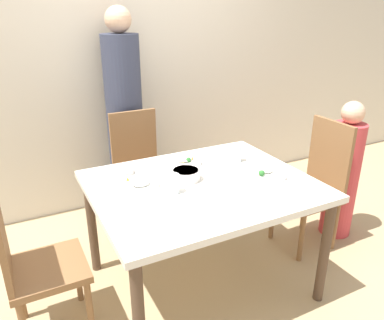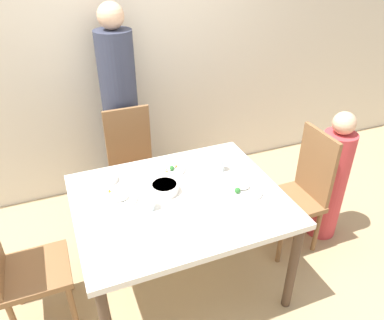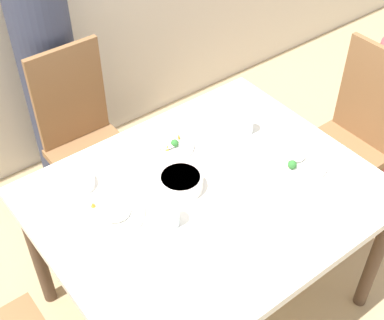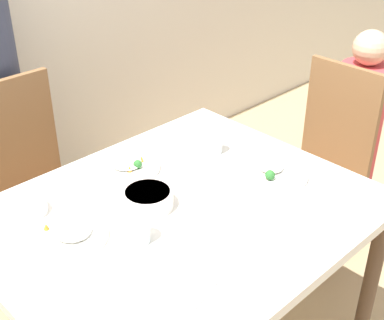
{
  "view_description": "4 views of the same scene",
  "coord_description": "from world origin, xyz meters",
  "px_view_note": "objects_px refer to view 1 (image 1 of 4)",
  "views": [
    {
      "loc": [
        -0.98,
        -1.78,
        1.71
      ],
      "look_at": [
        -0.04,
        0.05,
        0.88
      ],
      "focal_mm": 35.0,
      "sensor_mm": 36.0,
      "label": 1
    },
    {
      "loc": [
        -0.63,
        -1.79,
        2.18
      ],
      "look_at": [
        0.12,
        0.09,
        0.94
      ],
      "focal_mm": 35.0,
      "sensor_mm": 36.0,
      "label": 2
    },
    {
      "loc": [
        -0.94,
        -1.12,
        2.27
      ],
      "look_at": [
        -0.05,
        0.03,
        0.93
      ],
      "focal_mm": 50.0,
      "sensor_mm": 36.0,
      "label": 3
    },
    {
      "loc": [
        -1.02,
        -1.11,
        1.82
      ],
      "look_at": [
        0.09,
        0.03,
        0.89
      ],
      "focal_mm": 50.0,
      "sensor_mm": 36.0,
      "label": 4
    }
  ],
  "objects_px": {
    "chair_adult_spot": "(140,170)",
    "glass_water_tall": "(237,153)",
    "person_adult": "(125,123)",
    "plate_rice_adult": "(138,184)",
    "chair_child_spot": "(315,183)",
    "person_child": "(343,175)",
    "bowl_curry": "(186,174)"
  },
  "relations": [
    {
      "from": "person_adult",
      "to": "person_child",
      "type": "xyz_separation_m",
      "value": [
        1.38,
        -1.14,
        -0.31
      ]
    },
    {
      "from": "glass_water_tall",
      "to": "person_child",
      "type": "bearing_deg",
      "value": -8.98
    },
    {
      "from": "chair_adult_spot",
      "to": "bowl_curry",
      "type": "bearing_deg",
      "value": -87.97
    },
    {
      "from": "person_child",
      "to": "chair_adult_spot",
      "type": "bearing_deg",
      "value": 148.96
    },
    {
      "from": "chair_child_spot",
      "to": "plate_rice_adult",
      "type": "height_order",
      "value": "chair_child_spot"
    },
    {
      "from": "chair_child_spot",
      "to": "person_child",
      "type": "height_order",
      "value": "person_child"
    },
    {
      "from": "bowl_curry",
      "to": "glass_water_tall",
      "type": "distance_m",
      "value": 0.45
    },
    {
      "from": "chair_adult_spot",
      "to": "plate_rice_adult",
      "type": "xyz_separation_m",
      "value": [
        -0.27,
        -0.75,
        0.25
      ]
    },
    {
      "from": "plate_rice_adult",
      "to": "glass_water_tall",
      "type": "distance_m",
      "value": 0.74
    },
    {
      "from": "plate_rice_adult",
      "to": "chair_child_spot",
      "type": "bearing_deg",
      "value": -3.34
    },
    {
      "from": "chair_adult_spot",
      "to": "person_adult",
      "type": "distance_m",
      "value": 0.45
    },
    {
      "from": "chair_adult_spot",
      "to": "chair_child_spot",
      "type": "relative_size",
      "value": 1.0
    },
    {
      "from": "bowl_curry",
      "to": "chair_child_spot",
      "type": "bearing_deg",
      "value": -2.04
    },
    {
      "from": "chair_child_spot",
      "to": "bowl_curry",
      "type": "bearing_deg",
      "value": -92.04
    },
    {
      "from": "chair_adult_spot",
      "to": "person_child",
      "type": "relative_size",
      "value": 0.89
    },
    {
      "from": "chair_adult_spot",
      "to": "person_child",
      "type": "bearing_deg",
      "value": -31.04
    },
    {
      "from": "chair_child_spot",
      "to": "plate_rice_adult",
      "type": "xyz_separation_m",
      "value": [
        -1.36,
        0.08,
        0.25
      ]
    },
    {
      "from": "person_adult",
      "to": "plate_rice_adult",
      "type": "distance_m",
      "value": 1.1
    },
    {
      "from": "chair_adult_spot",
      "to": "plate_rice_adult",
      "type": "distance_m",
      "value": 0.83
    },
    {
      "from": "plate_rice_adult",
      "to": "glass_water_tall",
      "type": "xyz_separation_m",
      "value": [
        0.73,
        0.06,
        0.04
      ]
    },
    {
      "from": "plate_rice_adult",
      "to": "person_child",
      "type": "bearing_deg",
      "value": -2.76
    },
    {
      "from": "person_adult",
      "to": "person_child",
      "type": "bearing_deg",
      "value": -39.67
    },
    {
      "from": "chair_child_spot",
      "to": "person_child",
      "type": "bearing_deg",
      "value": 90.0
    },
    {
      "from": "person_adult",
      "to": "person_child",
      "type": "height_order",
      "value": "person_adult"
    },
    {
      "from": "person_child",
      "to": "glass_water_tall",
      "type": "height_order",
      "value": "person_child"
    },
    {
      "from": "chair_child_spot",
      "to": "bowl_curry",
      "type": "height_order",
      "value": "chair_child_spot"
    },
    {
      "from": "chair_child_spot",
      "to": "person_adult",
      "type": "distance_m",
      "value": 1.61
    },
    {
      "from": "chair_adult_spot",
      "to": "person_adult",
      "type": "height_order",
      "value": "person_adult"
    },
    {
      "from": "chair_adult_spot",
      "to": "glass_water_tall",
      "type": "distance_m",
      "value": 0.88
    },
    {
      "from": "chair_adult_spot",
      "to": "person_child",
      "type": "xyz_separation_m",
      "value": [
        1.38,
        -0.83,
        0.01
      ]
    },
    {
      "from": "chair_child_spot",
      "to": "glass_water_tall",
      "type": "bearing_deg",
      "value": -102.94
    },
    {
      "from": "chair_adult_spot",
      "to": "glass_water_tall",
      "type": "height_order",
      "value": "chair_adult_spot"
    }
  ]
}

